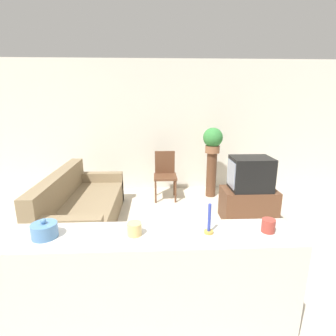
{
  "coord_description": "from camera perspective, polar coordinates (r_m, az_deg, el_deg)",
  "views": [
    {
      "loc": [
        0.22,
        -2.14,
        1.94
      ],
      "look_at": [
        0.41,
        1.93,
        0.85
      ],
      "focal_mm": 28.0,
      "sensor_mm": 36.0,
      "label": 1
    }
  ],
  "objects": [
    {
      "name": "foreground_counter",
      "position": [
        2.3,
        -8.26,
        -24.68
      ],
      "size": [
        2.57,
        0.44,
        0.96
      ],
      "color": "beige",
      "rests_on": "ground_plane"
    },
    {
      "name": "television",
      "position": [
        4.34,
        17.48,
        -1.16
      ],
      "size": [
        0.63,
        0.48,
        0.53
      ],
      "color": "black",
      "rests_on": "tv_stand"
    },
    {
      "name": "candle_jar",
      "position": [
        2.0,
        -7.31,
        -13.03
      ],
      "size": [
        0.11,
        0.11,
        0.1
      ],
      "color": "tan",
      "rests_on": "foreground_counter"
    },
    {
      "name": "tv_stand",
      "position": [
        4.51,
        17.04,
        -7.57
      ],
      "size": [
        0.86,
        0.51,
        0.52
      ],
      "color": "brown",
      "rests_on": "ground_plane"
    },
    {
      "name": "ground_plane",
      "position": [
        2.89,
        -7.1,
        -27.27
      ],
      "size": [
        14.0,
        14.0,
        0.0
      ],
      "primitive_type": "plane",
      "color": "beige"
    },
    {
      "name": "plant_stand",
      "position": [
        5.34,
        9.4,
        -1.43
      ],
      "size": [
        0.2,
        0.2,
        0.9
      ],
      "color": "brown",
      "rests_on": "ground_plane"
    },
    {
      "name": "decorative_bowl",
      "position": [
        2.15,
        -25.31,
        -12.14
      ],
      "size": [
        0.19,
        0.19,
        0.15
      ],
      "color": "#4C7AAD",
      "rests_on": "foreground_counter"
    },
    {
      "name": "candlestick",
      "position": [
        2.02,
        8.93,
        -11.92
      ],
      "size": [
        0.07,
        0.07,
        0.24
      ],
      "color": "#B7933D",
      "rests_on": "foreground_counter"
    },
    {
      "name": "couch",
      "position": [
        4.33,
        -18.35,
        -8.31
      ],
      "size": [
        0.94,
        2.08,
        0.84
      ],
      "color": "#847051",
      "rests_on": "ground_plane"
    },
    {
      "name": "wooden_chair",
      "position": [
        5.15,
        -0.64,
        -1.01
      ],
      "size": [
        0.44,
        0.44,
        0.93
      ],
      "color": "brown",
      "rests_on": "ground_plane"
    },
    {
      "name": "potted_plant",
      "position": [
        5.18,
        9.74,
        6.15
      ],
      "size": [
        0.38,
        0.38,
        0.49
      ],
      "color": "#8E5B3D",
      "rests_on": "plant_stand"
    },
    {
      "name": "wall_back",
      "position": [
        5.6,
        -4.96,
        8.89
      ],
      "size": [
        9.0,
        0.06,
        2.7
      ],
      "color": "beige",
      "rests_on": "ground_plane"
    },
    {
      "name": "coffee_tin",
      "position": [
        2.16,
        21.0,
        -11.63
      ],
      "size": [
        0.1,
        0.1,
        0.1
      ],
      "color": "#99382D",
      "rests_on": "foreground_counter"
    }
  ]
}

